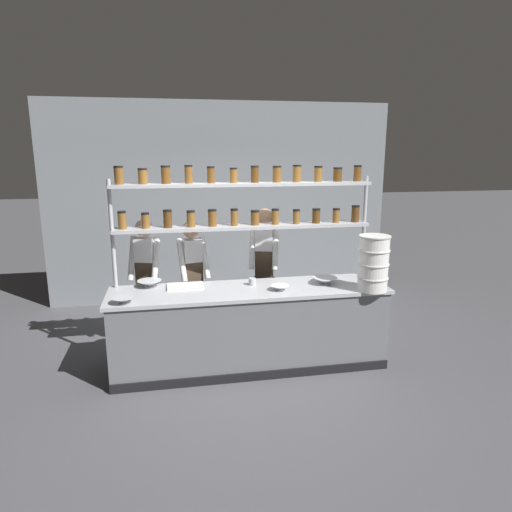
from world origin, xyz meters
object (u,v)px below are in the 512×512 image
(chef_right, at_px, (264,265))
(container_stack, at_px, (373,263))
(serving_cup_front, at_px, (252,282))
(prep_bowl_center_back, at_px, (123,300))
(prep_bowl_near_right, at_px, (280,288))
(cutting_board, at_px, (185,286))
(spice_shelf_unit, at_px, (243,207))
(chef_left, at_px, (147,277))
(prep_bowl_center_front, at_px, (150,284))
(chef_center, at_px, (192,277))
(prep_bowl_near_left, at_px, (325,281))

(chef_right, bearing_deg, container_stack, -29.78)
(chef_right, xyz_separation_m, serving_cup_front, (-0.27, -0.63, -0.03))
(prep_bowl_center_back, bearing_deg, prep_bowl_near_right, 4.50)
(cutting_board, bearing_deg, spice_shelf_unit, 12.05)
(chef_left, bearing_deg, serving_cup_front, -6.82)
(prep_bowl_center_front, xyz_separation_m, prep_bowl_center_back, (-0.24, -0.53, -0.01))
(container_stack, bearing_deg, prep_bowl_center_front, 166.24)
(chef_center, xyz_separation_m, cutting_board, (-0.10, -0.47, 0.02))
(chef_right, distance_m, cutting_board, 1.17)
(chef_center, distance_m, prep_bowl_center_front, 0.62)
(chef_right, height_order, prep_bowl_center_front, chef_right)
(serving_cup_front, bearing_deg, prep_bowl_near_right, -43.91)
(container_stack, bearing_deg, prep_bowl_near_right, 169.35)
(spice_shelf_unit, height_order, prep_bowl_near_left, spice_shelf_unit)
(spice_shelf_unit, distance_m, chef_center, 1.10)
(container_stack, height_order, cutting_board, container_stack)
(container_stack, bearing_deg, chef_left, 158.10)
(spice_shelf_unit, bearing_deg, prep_bowl_near_right, -54.56)
(cutting_board, bearing_deg, chef_center, 77.48)
(chef_right, relative_size, container_stack, 2.81)
(prep_bowl_center_back, bearing_deg, serving_cup_front, 15.39)
(cutting_board, distance_m, prep_bowl_center_back, 0.77)
(chef_left, xyz_separation_m, chef_center, (0.55, -0.02, -0.02))
(prep_bowl_center_back, bearing_deg, prep_bowl_near_left, 6.86)
(chef_left, bearing_deg, chef_center, 15.77)
(prep_bowl_near_left, xyz_separation_m, serving_cup_front, (-0.83, 0.11, 0.00))
(chef_right, xyz_separation_m, prep_bowl_center_back, (-1.65, -1.01, -0.04))
(cutting_board, distance_m, prep_bowl_near_left, 1.59)
(chef_center, height_order, prep_bowl_near_right, chef_center)
(spice_shelf_unit, distance_m, cutting_board, 1.10)
(prep_bowl_near_left, distance_m, serving_cup_front, 0.83)
(chef_left, distance_m, chef_center, 0.55)
(spice_shelf_unit, relative_size, prep_bowl_center_back, 12.97)
(spice_shelf_unit, bearing_deg, prep_bowl_center_back, -156.12)
(prep_bowl_near_left, bearing_deg, container_stack, -37.31)
(container_stack, bearing_deg, prep_bowl_near_left, 142.69)
(spice_shelf_unit, xyz_separation_m, container_stack, (1.31, -0.64, -0.56))
(chef_left, height_order, serving_cup_front, chef_left)
(prep_bowl_near_right, bearing_deg, chef_right, 89.38)
(chef_right, distance_m, prep_bowl_center_back, 1.94)
(chef_left, height_order, chef_center, chef_left)
(chef_right, relative_size, prep_bowl_near_right, 8.45)
(chef_left, relative_size, chef_right, 0.95)
(serving_cup_front, bearing_deg, container_stack, -19.27)
(chef_left, relative_size, prep_bowl_center_back, 7.12)
(container_stack, relative_size, prep_bowl_near_left, 2.22)
(prep_bowl_near_left, bearing_deg, chef_center, 156.50)
(chef_center, relative_size, prep_bowl_center_front, 5.99)
(chef_left, distance_m, prep_bowl_near_left, 2.12)
(prep_bowl_center_back, relative_size, prep_bowl_near_right, 1.13)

